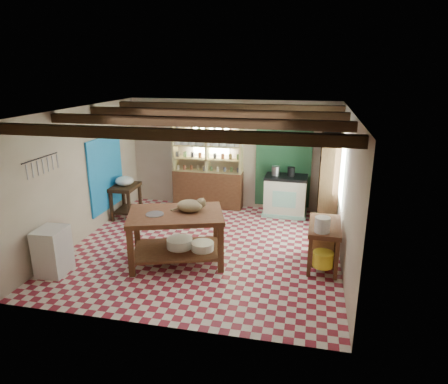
% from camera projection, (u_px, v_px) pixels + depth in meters
% --- Properties ---
extents(floor, '(5.00, 5.00, 0.02)m').
position_uv_depth(floor, '(206.00, 248.00, 7.68)').
color(floor, maroon).
rests_on(floor, ground).
extents(ceiling, '(5.00, 5.00, 0.02)m').
position_uv_depth(ceiling, '(203.00, 110.00, 6.90)').
color(ceiling, '#4D4E53').
rests_on(ceiling, wall_back).
extents(wall_back, '(5.00, 0.04, 2.60)m').
position_uv_depth(wall_back, '(232.00, 154.00, 9.62)').
color(wall_back, '#BEAE99').
rests_on(wall_back, floor).
extents(wall_front, '(5.00, 0.04, 2.60)m').
position_uv_depth(wall_front, '(152.00, 236.00, 4.96)').
color(wall_front, '#BEAE99').
rests_on(wall_front, floor).
extents(wall_left, '(0.04, 5.00, 2.60)m').
position_uv_depth(wall_left, '(81.00, 175.00, 7.80)').
color(wall_left, '#BEAE99').
rests_on(wall_left, floor).
extents(wall_right, '(0.04, 5.00, 2.60)m').
position_uv_depth(wall_right, '(347.00, 191.00, 6.78)').
color(wall_right, '#BEAE99').
rests_on(wall_right, floor).
extents(ceiling_beams, '(5.00, 3.80, 0.15)m').
position_uv_depth(ceiling_beams, '(204.00, 117.00, 6.94)').
color(ceiling_beams, '#362213').
rests_on(ceiling_beams, ceiling).
extents(blue_wall_patch, '(0.04, 1.40, 1.60)m').
position_uv_depth(blue_wall_patch, '(106.00, 173.00, 8.69)').
color(blue_wall_patch, '#1B7FCC').
rests_on(blue_wall_patch, wall_left).
extents(green_wall_patch, '(1.30, 0.04, 2.30)m').
position_uv_depth(green_wall_patch, '(283.00, 159.00, 9.35)').
color(green_wall_patch, '#205130').
rests_on(green_wall_patch, wall_back).
extents(window_back, '(0.90, 0.02, 0.80)m').
position_uv_depth(window_back, '(211.00, 137.00, 9.58)').
color(window_back, silver).
rests_on(window_back, wall_back).
extents(window_right, '(0.02, 1.30, 1.20)m').
position_uv_depth(window_right, '(342.00, 171.00, 7.68)').
color(window_right, silver).
rests_on(window_right, wall_right).
extents(utensil_rail, '(0.06, 0.90, 0.28)m').
position_uv_depth(utensil_rail, '(41.00, 165.00, 6.53)').
color(utensil_rail, black).
rests_on(utensil_rail, wall_left).
extents(pot_rack, '(0.86, 0.12, 0.36)m').
position_uv_depth(pot_rack, '(284.00, 122.00, 8.68)').
color(pot_rack, black).
rests_on(pot_rack, ceiling).
extents(shelving_unit, '(1.70, 0.34, 2.20)m').
position_uv_depth(shelving_unit, '(208.00, 163.00, 9.61)').
color(shelving_unit, tan).
rests_on(shelving_unit, floor).
extents(tall_rack, '(0.40, 0.86, 2.00)m').
position_uv_depth(tall_rack, '(329.00, 180.00, 8.59)').
color(tall_rack, '#362213').
rests_on(tall_rack, floor).
extents(work_table, '(1.87, 1.53, 0.91)m').
position_uv_depth(work_table, '(176.00, 237.00, 7.00)').
color(work_table, brown).
rests_on(work_table, floor).
extents(stove, '(0.98, 0.67, 0.94)m').
position_uv_depth(stove, '(286.00, 195.00, 9.26)').
color(stove, beige).
rests_on(stove, floor).
extents(prep_table, '(0.54, 0.77, 0.76)m').
position_uv_depth(prep_table, '(126.00, 201.00, 9.14)').
color(prep_table, '#362213').
rests_on(prep_table, floor).
extents(white_cabinet, '(0.46, 0.55, 0.79)m').
position_uv_depth(white_cabinet, '(53.00, 251.00, 6.62)').
color(white_cabinet, silver).
rests_on(white_cabinet, floor).
extents(right_counter, '(0.56, 1.07, 0.76)m').
position_uv_depth(right_counter, '(323.00, 245.00, 6.90)').
color(right_counter, brown).
rests_on(right_counter, floor).
extents(cat, '(0.57, 0.53, 0.21)m').
position_uv_depth(cat, '(190.00, 206.00, 6.91)').
color(cat, '#9A8259').
rests_on(cat, work_table).
extents(steel_tray, '(0.39, 0.39, 0.02)m').
position_uv_depth(steel_tray, '(155.00, 214.00, 6.78)').
color(steel_tray, '#ADACB4').
rests_on(steel_tray, work_table).
extents(basin_large, '(0.58, 0.58, 0.16)m').
position_uv_depth(basin_large, '(180.00, 243.00, 7.10)').
color(basin_large, silver).
rests_on(basin_large, work_table).
extents(basin_small, '(0.50, 0.50, 0.14)m').
position_uv_depth(basin_small, '(202.00, 246.00, 7.00)').
color(basin_small, silver).
rests_on(basin_small, work_table).
extents(kettle_left, '(0.19, 0.19, 0.21)m').
position_uv_depth(kettle_left, '(276.00, 171.00, 9.15)').
color(kettle_left, '#ADACB4').
rests_on(kettle_left, stove).
extents(kettle_right, '(0.17, 0.17, 0.21)m').
position_uv_depth(kettle_right, '(291.00, 172.00, 9.07)').
color(kettle_right, black).
rests_on(kettle_right, stove).
extents(enamel_bowl, '(0.43, 0.43, 0.21)m').
position_uv_depth(enamel_bowl, '(125.00, 181.00, 8.99)').
color(enamel_bowl, silver).
rests_on(enamel_bowl, prep_table).
extents(white_bucket, '(0.26, 0.26, 0.25)m').
position_uv_depth(white_bucket, '(322.00, 225.00, 6.43)').
color(white_bucket, silver).
rests_on(white_bucket, right_counter).
extents(wicker_basket, '(0.38, 0.31, 0.26)m').
position_uv_depth(wicker_basket, '(323.00, 240.00, 7.19)').
color(wicker_basket, '#A97544').
rests_on(wicker_basket, right_counter).
extents(yellow_tub, '(0.35, 0.35, 0.25)m').
position_uv_depth(yellow_tub, '(323.00, 259.00, 6.50)').
color(yellow_tub, yellow).
rests_on(yellow_tub, right_counter).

